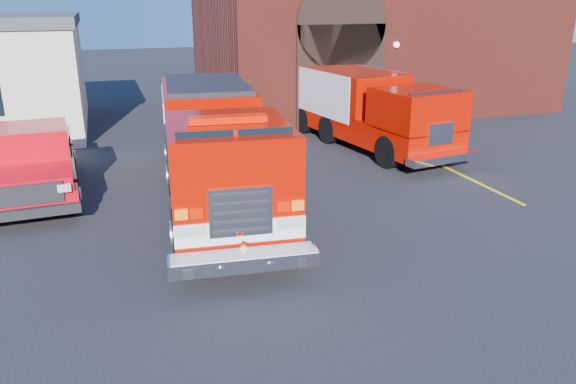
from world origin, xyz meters
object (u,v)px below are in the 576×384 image
object	(u,v)px
fire_engine	(216,148)
pickup_truck	(33,161)
fire_station	(368,13)
secondary_truck	(367,107)

from	to	relation	value
fire_engine	pickup_truck	distance (m)	5.01
fire_station	pickup_truck	distance (m)	17.47
fire_station	secondary_truck	distance (m)	8.97
fire_station	secondary_truck	xyz separation A→B (m)	(-3.62, -7.68, -2.89)
fire_station	secondary_truck	bearing A→B (deg)	-115.23
pickup_truck	secondary_truck	bearing A→B (deg)	10.35
fire_engine	pickup_truck	size ratio (longest dim) A/B	1.58
pickup_truck	secondary_truck	distance (m)	10.76
fire_station	fire_engine	xyz separation A→B (m)	(-9.76, -11.88, -2.81)
fire_engine	secondary_truck	size ratio (longest dim) A/B	1.15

